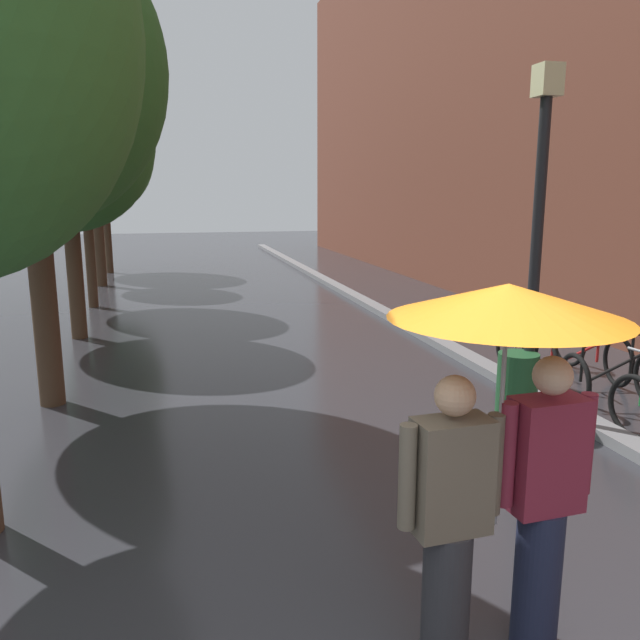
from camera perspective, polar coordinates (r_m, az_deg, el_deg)
kerb_strip at (r=13.14m, az=6.29°, el=0.47°), size 0.30×36.00×0.12m
street_tree_1 at (r=8.20m, az=-25.36°, el=19.90°), size 3.16×3.16×5.69m
street_tree_2 at (r=11.83m, az=-22.23°, el=15.15°), size 3.01×3.01×5.10m
street_tree_3 at (r=15.05m, az=-20.92°, el=15.91°), size 2.90×2.90×5.70m
street_tree_4 at (r=18.48m, az=-19.98°, el=14.60°), size 2.50×2.50×5.25m
street_tree_5 at (r=21.51m, az=-19.20°, el=14.32°), size 3.19×3.19×5.81m
parked_bicycle_2 at (r=8.34m, az=25.17°, el=-4.79°), size 1.14×0.80×0.96m
parked_bicycle_3 at (r=9.03m, az=22.76°, el=-3.41°), size 1.17×0.84×0.96m
parked_bicycle_4 at (r=9.77m, az=19.42°, el=-2.08°), size 1.13×0.78×0.96m
couple_under_umbrella at (r=3.42m, az=16.29°, el=-7.85°), size 1.22×1.22×2.11m
street_lamp_post at (r=7.12m, az=19.22°, el=8.56°), size 0.24×0.24×3.84m
litter_bin at (r=7.25m, az=17.44°, el=-6.17°), size 0.44×0.44×0.85m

